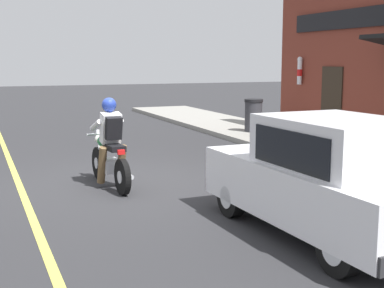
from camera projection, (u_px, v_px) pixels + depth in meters
The scene contains 6 objects.
ground_plane at pixel (123, 184), 9.92m from camera, with size 80.00×80.00×0.00m, color #2B2B2D.
sidewalk_curb at pixel (289, 141), 14.72m from camera, with size 2.60×22.00×0.14m, color gray.
lane_stripe at pixel (10, 162), 11.98m from camera, with size 0.12×19.80×0.01m, color #D1C64C.
motorcycle_with_rider at pixel (110, 150), 9.64m from camera, with size 0.58×2.02×1.62m.
car_hatchback at pixel (327, 179), 6.89m from camera, with size 1.75×3.83×1.57m.
trash_bin at pixel (253, 115), 16.07m from camera, with size 0.56×0.56×0.98m.
Camera 1 is at (-2.51, -9.44, 2.28)m, focal length 50.00 mm.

